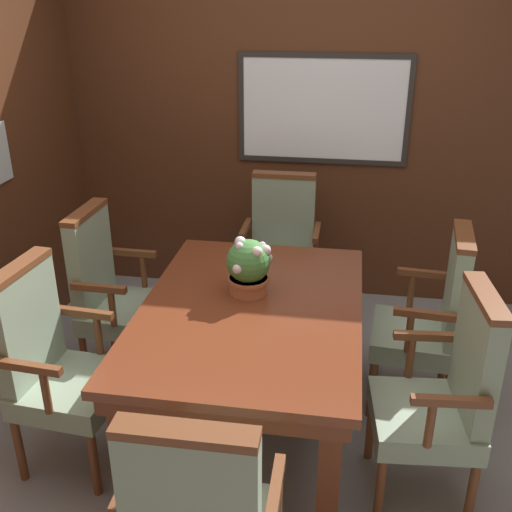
{
  "coord_description": "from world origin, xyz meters",
  "views": [
    {
      "loc": [
        0.35,
        -2.46,
        2.13
      ],
      "look_at": [
        -0.08,
        0.2,
        0.92
      ],
      "focal_mm": 42.0,
      "sensor_mm": 36.0,
      "label": 1
    }
  ],
  "objects_px": {
    "dining_table": "(251,323)",
    "chair_right_near": "(445,393)",
    "potted_plant": "(249,266)",
    "chair_right_far": "(431,317)",
    "chair_left_far": "(111,290)",
    "chair_left_near": "(53,362)",
    "chair_head_far": "(281,247)"
  },
  "relations": [
    {
      "from": "chair_left_far",
      "to": "chair_right_far",
      "type": "bearing_deg",
      "value": -89.18
    },
    {
      "from": "chair_head_far",
      "to": "chair_right_far",
      "type": "bearing_deg",
      "value": -41.83
    },
    {
      "from": "chair_left_far",
      "to": "chair_right_far",
      "type": "distance_m",
      "value": 1.79
    },
    {
      "from": "chair_left_far",
      "to": "chair_head_far",
      "type": "height_order",
      "value": "same"
    },
    {
      "from": "dining_table",
      "to": "chair_left_near",
      "type": "height_order",
      "value": "chair_left_near"
    },
    {
      "from": "chair_right_near",
      "to": "chair_right_far",
      "type": "bearing_deg",
      "value": 173.99
    },
    {
      "from": "chair_right_near",
      "to": "chair_right_far",
      "type": "distance_m",
      "value": 0.67
    },
    {
      "from": "dining_table",
      "to": "chair_right_near",
      "type": "height_order",
      "value": "chair_right_near"
    },
    {
      "from": "chair_right_near",
      "to": "dining_table",
      "type": "bearing_deg",
      "value": -114.35
    },
    {
      "from": "dining_table",
      "to": "potted_plant",
      "type": "bearing_deg",
      "value": 104.25
    },
    {
      "from": "chair_left_near",
      "to": "potted_plant",
      "type": "xyz_separation_m",
      "value": [
        0.84,
        0.5,
        0.32
      ]
    },
    {
      "from": "chair_left_near",
      "to": "potted_plant",
      "type": "relative_size",
      "value": 3.47
    },
    {
      "from": "dining_table",
      "to": "chair_right_near",
      "type": "xyz_separation_m",
      "value": [
        0.9,
        -0.31,
        -0.08
      ]
    },
    {
      "from": "dining_table",
      "to": "chair_head_far",
      "type": "relative_size",
      "value": 1.49
    },
    {
      "from": "chair_right_near",
      "to": "chair_right_far",
      "type": "xyz_separation_m",
      "value": [
        0.01,
        0.67,
        0.0
      ]
    },
    {
      "from": "chair_left_near",
      "to": "chair_head_far",
      "type": "height_order",
      "value": "same"
    },
    {
      "from": "chair_right_near",
      "to": "potted_plant",
      "type": "xyz_separation_m",
      "value": [
        -0.93,
        0.45,
        0.32
      ]
    },
    {
      "from": "dining_table",
      "to": "chair_left_far",
      "type": "bearing_deg",
      "value": 157.11
    },
    {
      "from": "chair_left_near",
      "to": "chair_right_far",
      "type": "height_order",
      "value": "same"
    },
    {
      "from": "chair_right_far",
      "to": "potted_plant",
      "type": "height_order",
      "value": "chair_right_far"
    },
    {
      "from": "chair_left_far",
      "to": "potted_plant",
      "type": "relative_size",
      "value": 3.47
    },
    {
      "from": "chair_left_near",
      "to": "chair_right_far",
      "type": "distance_m",
      "value": 1.92
    },
    {
      "from": "chair_head_far",
      "to": "potted_plant",
      "type": "relative_size",
      "value": 3.47
    },
    {
      "from": "chair_right_far",
      "to": "chair_head_far",
      "type": "relative_size",
      "value": 1.0
    },
    {
      "from": "chair_left_near",
      "to": "chair_head_far",
      "type": "relative_size",
      "value": 1.0
    },
    {
      "from": "chair_left_near",
      "to": "chair_head_far",
      "type": "distance_m",
      "value": 1.75
    },
    {
      "from": "chair_left_far",
      "to": "chair_right_far",
      "type": "height_order",
      "value": "same"
    },
    {
      "from": "dining_table",
      "to": "chair_head_far",
      "type": "height_order",
      "value": "chair_head_far"
    },
    {
      "from": "chair_right_near",
      "to": "chair_left_far",
      "type": "bearing_deg",
      "value": -116.17
    },
    {
      "from": "dining_table",
      "to": "potted_plant",
      "type": "xyz_separation_m",
      "value": [
        -0.04,
        0.14,
        0.24
      ]
    },
    {
      "from": "dining_table",
      "to": "potted_plant",
      "type": "relative_size",
      "value": 5.17
    },
    {
      "from": "potted_plant",
      "to": "chair_left_near",
      "type": "bearing_deg",
      "value": -149.23
    }
  ]
}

